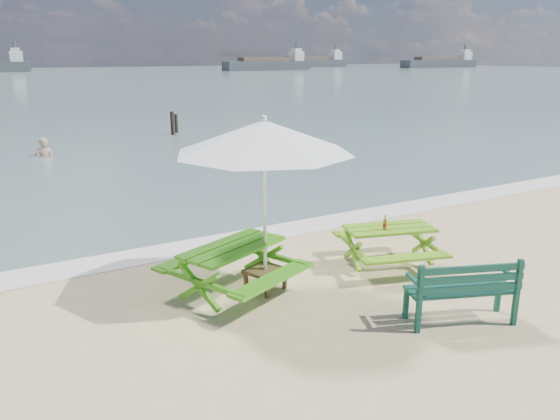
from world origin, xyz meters
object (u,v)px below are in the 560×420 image
picnic_table_left (233,271)px  swimmer (45,163)px  side_table (265,279)px  patio_umbrella (264,137)px  park_bench (460,302)px  picnic_table_right (388,247)px  beer_bottle (385,225)px

picnic_table_left → swimmer: (-0.82, 14.59, -0.65)m
side_table → patio_umbrella: patio_umbrella is taller
picnic_table_left → park_bench: bearing=-45.8°
picnic_table_right → beer_bottle: bearing=-162.0°
swimmer → picnic_table_left: bearing=-86.8°
beer_bottle → picnic_table_left: bearing=172.3°
patio_umbrella → beer_bottle: 2.77m
picnic_table_right → picnic_table_left: bearing=173.8°
patio_umbrella → swimmer: (-1.33, 14.69, -2.73)m
park_bench → side_table: (-1.85, 2.31, -0.10)m
picnic_table_right → patio_umbrella: bearing=175.1°
picnic_table_left → beer_bottle: size_ratio=9.63×
side_table → swimmer: 14.76m
side_table → swimmer: bearing=95.2°
side_table → swimmer: size_ratio=0.38×
side_table → patio_umbrella: size_ratio=0.20×
park_bench → picnic_table_right: bearing=75.9°
picnic_table_right → park_bench: (-0.53, -2.11, -0.06)m
park_bench → patio_umbrella: (-1.85, 2.31, 2.17)m
park_bench → patio_umbrella: patio_umbrella is taller
park_bench → side_table: park_bench is taller
picnic_table_right → swimmer: 15.37m
beer_bottle → park_bench: bearing=-100.1°
park_bench → side_table: bearing=128.6°
picnic_table_left → side_table: bearing=-12.0°
picnic_table_right → beer_bottle: beer_bottle is taller
picnic_table_left → beer_bottle: bearing=-7.7°
picnic_table_left → patio_umbrella: patio_umbrella is taller
patio_umbrella → beer_bottle: patio_umbrella is taller
picnic_table_left → beer_bottle: 2.78m
patio_umbrella → beer_bottle: (2.21, -0.26, -1.65)m
picnic_table_right → side_table: (-2.38, 0.21, -0.17)m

